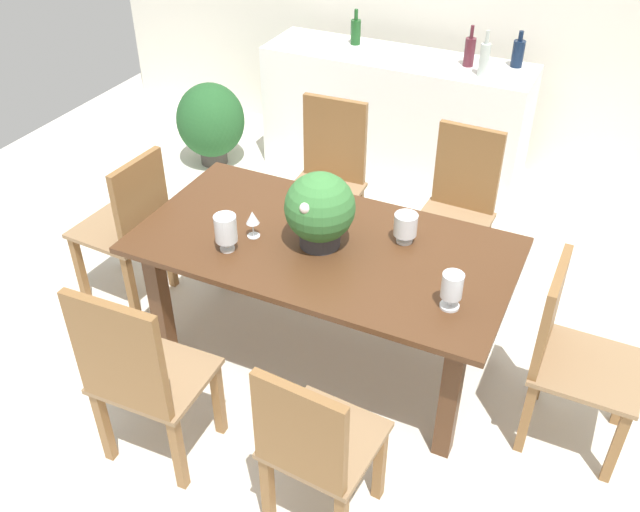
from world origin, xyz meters
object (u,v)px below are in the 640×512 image
Objects in this scene: dining_table at (324,261)px; flower_centerpiece at (320,210)px; chair_near_left at (138,374)px; chair_foot_end at (568,350)px; crystal_vase_right at (406,226)px; wine_bottle_dark at (518,53)px; potted_plant_floor at (211,122)px; kitchen_counter at (393,117)px; crystal_vase_left at (226,229)px; chair_head_end at (130,223)px; chair_far_right at (458,204)px; wine_glass at (253,219)px; crystal_vase_center_near at (452,287)px; wine_bottle_clear at (484,59)px; wine_bottle_tall at (470,51)px; chair_near_right at (314,446)px; wine_bottle_amber at (356,31)px; chair_far_left at (329,172)px.

dining_table is 4.85× the size of flower_centerpiece.
flower_centerpiece is at bearing -114.61° from chair_near_left.
crystal_vase_right is at bearing 78.49° from chair_foot_end.
wine_bottle_dark reaches higher than potted_plant_floor.
crystal_vase_left is at bearing -89.86° from kitchen_counter.
crystal_vase_left is (0.82, -0.25, 0.34)m from chair_head_end.
chair_near_left is 2.14m from chair_far_right.
dining_table is 0.42m from wine_glass.
crystal_vase_center_near is at bearing -37.13° from potted_plant_floor.
crystal_vase_right is at bearing -92.96° from chair_far_right.
crystal_vase_right reaches higher than wine_glass.
kitchen_counter is at bearing 100.85° from dining_table.
crystal_vase_left is at bearing 99.16° from chair_foot_end.
chair_foot_end is at bearing -70.39° from wine_bottle_dark.
chair_far_right is 1.06× the size of chair_foot_end.
wine_bottle_clear reaches higher than wine_bottle_tall.
chair_head_end is (-1.63, 0.97, 0.01)m from chair_near_right.
wine_bottle_amber is at bearing 119.08° from crystal_vase_right.
chair_far_right is at bearing -86.01° from chair_near_right.
chair_head_end is 1.62m from crystal_vase_right.
flower_centerpiece is (-0.43, 0.95, 0.44)m from chair_near_right.
flower_centerpiece is at bearing -100.50° from wine_bottle_dark.
kitchen_counter is 0.77m from wine_bottle_tall.
chair_far_left reaches higher than crystal_vase_right.
crystal_vase_left is 0.17m from wine_glass.
wine_bottle_tall is (-1.12, 2.15, 0.52)m from chair_foot_end.
chair_foot_end is at bearing -150.99° from chair_near_left.
chair_near_right is at bearing -88.42° from chair_far_right.
wine_bottle_amber is (-0.36, 1.24, 0.48)m from chair_far_left.
chair_near_right is at bearing -110.90° from crystal_vase_center_near.
wine_bottle_clear reaches higher than wine_bottle_dark.
wine_glass is at bearing 87.30° from chair_head_end.
crystal_vase_right is (0.37, 0.20, -0.11)m from flower_centerpiece.
chair_head_end reaches higher than wine_glass.
kitchen_counter is (0.01, 3.10, -0.09)m from chair_near_left.
chair_near_left is 1.42m from crystal_vase_right.
dining_table is at bearing 163.43° from crystal_vase_center_near.
wine_bottle_tall is at bearing 14.71° from potted_plant_floor.
wine_glass is at bearing -88.37° from kitchen_counter.
crystal_vase_right is at bearing 131.72° from crystal_vase_center_near.
chair_foot_end is 1.31m from flower_centerpiece.
potted_plant_floor is (-2.98, 1.66, -0.17)m from chair_foot_end.
crystal_vase_center_near is 0.52m from crystal_vase_right.
chair_near_left is 0.79m from crystal_vase_left.
crystal_vase_left is at bearing -81.27° from wine_bottle_amber.
dining_table is 1.07m from chair_far_left.
wine_bottle_tall reaches higher than wine_bottle_dark.
chair_far_right is at bearing 66.74° from dining_table.
flower_centerpiece reaches higher than wine_glass.
flower_centerpiece is (0.40, 0.96, 0.39)m from chair_near_left.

